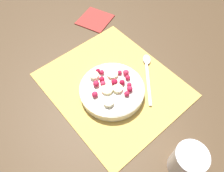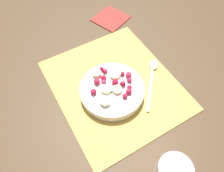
% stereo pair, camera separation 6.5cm
% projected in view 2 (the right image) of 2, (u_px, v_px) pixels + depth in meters
% --- Properties ---
extents(ground_plane, '(3.00, 3.00, 0.00)m').
position_uv_depth(ground_plane, '(115.00, 85.00, 0.70)').
color(ground_plane, '#4C3823').
extents(placemat, '(0.42, 0.37, 0.01)m').
position_uv_depth(placemat, '(115.00, 85.00, 0.70)').
color(placemat, '#E0B251').
rests_on(placemat, ground_plane).
extents(fruit_bowl, '(0.20, 0.20, 0.05)m').
position_uv_depth(fruit_bowl, '(112.00, 89.00, 0.67)').
color(fruit_bowl, silver).
rests_on(fruit_bowl, placemat).
extents(spoon, '(0.17, 0.15, 0.01)m').
position_uv_depth(spoon, '(152.00, 73.00, 0.72)').
color(spoon, silver).
rests_on(spoon, placemat).
extents(napkin, '(0.15, 0.16, 0.01)m').
position_uv_depth(napkin, '(111.00, 18.00, 0.89)').
color(napkin, '#A3332D').
rests_on(napkin, ground_plane).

